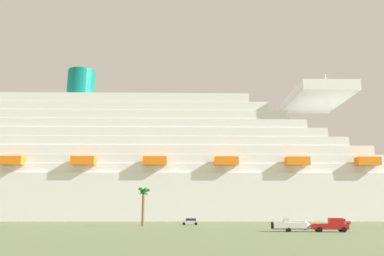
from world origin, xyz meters
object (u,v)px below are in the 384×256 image
cruise_ship (151,170)px  parked_car_silver_sedan (190,221)px  pickup_truck (331,225)px  parked_car_red_hatchback (339,222)px  palm_tree (143,196)px  small_boat_on_trailer (294,226)px

cruise_ship → parked_car_silver_sedan: bearing=-71.1°
pickup_truck → parked_car_red_hatchback: 30.32m
cruise_ship → pickup_truck: bearing=-63.4°
pickup_truck → parked_car_silver_sedan: pickup_truck is taller
pickup_truck → palm_tree: size_ratio=0.66×
parked_car_silver_sedan → parked_car_red_hatchback: same height
pickup_truck → palm_tree: 42.44m
small_boat_on_trailer → parked_car_red_hatchback: (17.53, 27.48, -0.13)m
parked_car_silver_sedan → palm_tree: bearing=-145.1°
small_boat_on_trailer → parked_car_red_hatchback: bearing=57.5°
cruise_ship → small_boat_on_trailer: (33.50, -78.19, -17.58)m
cruise_ship → pickup_truck: cruise_ship is taller
pickup_truck → palm_tree: bearing=144.2°
small_boat_on_trailer → parked_car_red_hatchback: size_ratio=1.50×
cruise_ship → parked_car_red_hatchback: cruise_ship is taller
cruise_ship → parked_car_red_hatchback: bearing=-44.8°
palm_tree → parked_car_silver_sedan: palm_tree is taller
small_boat_on_trailer → cruise_ship: bearing=113.2°
pickup_truck → small_boat_on_trailer: 5.95m
small_boat_on_trailer → parked_car_silver_sedan: size_ratio=1.64×
parked_car_red_hatchback → pickup_truck: bearing=-112.5°
pickup_truck → palm_tree: palm_tree is taller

